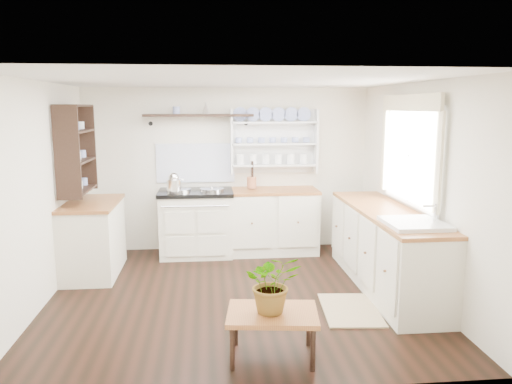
{
  "coord_description": "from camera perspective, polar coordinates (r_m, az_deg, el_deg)",
  "views": [
    {
      "loc": [
        -0.29,
        -5.19,
        2.04
      ],
      "look_at": [
        0.24,
        0.25,
        1.1
      ],
      "focal_mm": 35.0,
      "sensor_mm": 36.0,
      "label": 1
    }
  ],
  "objects": [
    {
      "name": "kettle",
      "position": [
        6.73,
        -9.36,
        1.15
      ],
      "size": [
        0.19,
        0.19,
        0.24
      ],
      "primitive_type": null,
      "color": "silver",
      "rests_on": "aga_cooker"
    },
    {
      "name": "wall_back",
      "position": [
        7.15,
        -3.23,
        2.59
      ],
      "size": [
        4.0,
        0.02,
        2.3
      ],
      "primitive_type": "cube",
      "color": "silver",
      "rests_on": "ground"
    },
    {
      "name": "utensil_crock",
      "position": [
        6.98,
        -0.5,
        1.09
      ],
      "size": [
        0.13,
        0.13,
        0.15
      ],
      "primitive_type": "cylinder",
      "color": "#A9613E",
      "rests_on": "back_cabinets"
    },
    {
      "name": "aga_cooker",
      "position": [
        6.94,
        -6.85,
        -3.47
      ],
      "size": [
        1.01,
        0.7,
        0.93
      ],
      "color": "#EDE6CD",
      "rests_on": "floor"
    },
    {
      "name": "belfast_sink",
      "position": [
        5.11,
        17.6,
        -4.75
      ],
      "size": [
        0.55,
        0.6,
        0.45
      ],
      "color": "white",
      "rests_on": "right_cabinets"
    },
    {
      "name": "right_cabinets",
      "position": [
        5.87,
        14.56,
        -6.18
      ],
      "size": [
        0.62,
        2.43,
        0.9
      ],
      "color": "#EBE5CB",
      "rests_on": "floor"
    },
    {
      "name": "high_shelf",
      "position": [
        6.97,
        -6.57,
        8.61
      ],
      "size": [
        1.5,
        0.29,
        0.16
      ],
      "color": "black",
      "rests_on": "wall_back"
    },
    {
      "name": "wall_right",
      "position": [
        5.74,
        18.0,
        0.36
      ],
      "size": [
        0.02,
        3.8,
        2.3
      ],
      "primitive_type": "cube",
      "color": "silver",
      "rests_on": "ground"
    },
    {
      "name": "floor_rug",
      "position": [
        5.27,
        10.72,
        -13.08
      ],
      "size": [
        0.62,
        0.89,
        0.02
      ],
      "primitive_type": "cube",
      "rotation": [
        0.0,
        0.0,
        -0.09
      ],
      "color": "brown",
      "rests_on": "floor"
    },
    {
      "name": "left_cabinets",
      "position": [
        6.44,
        -18.11,
        -4.92
      ],
      "size": [
        0.62,
        1.13,
        0.9
      ],
      "color": "#EBE5CB",
      "rests_on": "floor"
    },
    {
      "name": "floor",
      "position": [
        5.58,
        -2.27,
        -11.68
      ],
      "size": [
        4.0,
        3.8,
        0.01
      ],
      "primitive_type": "cube",
      "color": "black",
      "rests_on": "ground"
    },
    {
      "name": "center_table",
      "position": [
        4.18,
        1.89,
        -14.09
      ],
      "size": [
        0.79,
        0.61,
        0.4
      ],
      "rotation": [
        0.0,
        0.0,
        -0.12
      ],
      "color": "brown",
      "rests_on": "floor"
    },
    {
      "name": "plate_rack",
      "position": [
        7.13,
        2.01,
        5.85
      ],
      "size": [
        1.2,
        0.22,
        0.9
      ],
      "color": "white",
      "rests_on": "wall_back"
    },
    {
      "name": "potted_plant",
      "position": [
        4.07,
        1.91,
        -10.32
      ],
      "size": [
        0.45,
        0.39,
        0.49
      ],
      "primitive_type": "imported",
      "rotation": [
        0.0,
        0.0,
        0.02
      ],
      "color": "#3F7233",
      "rests_on": "center_table"
    },
    {
      "name": "ceiling",
      "position": [
        5.2,
        -2.44,
        12.62
      ],
      "size": [
        4.0,
        3.8,
        0.01
      ],
      "primitive_type": "cube",
      "color": "white",
      "rests_on": "wall_back"
    },
    {
      "name": "left_shelving",
      "position": [
        6.3,
        -19.88,
        4.72
      ],
      "size": [
        0.28,
        0.8,
        1.05
      ],
      "primitive_type": "cube",
      "color": "black",
      "rests_on": "wall_left"
    },
    {
      "name": "window",
      "position": [
        5.81,
        17.17,
        4.63
      ],
      "size": [
        0.08,
        1.55,
        1.22
      ],
      "color": "white",
      "rests_on": "wall_right"
    },
    {
      "name": "wall_left",
      "position": [
        5.53,
        -23.5,
        -0.31
      ],
      "size": [
        0.02,
        3.8,
        2.3
      ],
      "primitive_type": "cube",
      "color": "silver",
      "rests_on": "ground"
    },
    {
      "name": "back_cabinets",
      "position": [
        7.03,
        1.84,
        -3.24
      ],
      "size": [
        1.27,
        0.63,
        0.9
      ],
      "color": "#EBE5CB",
      "rests_on": "floor"
    }
  ]
}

